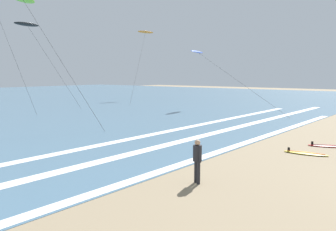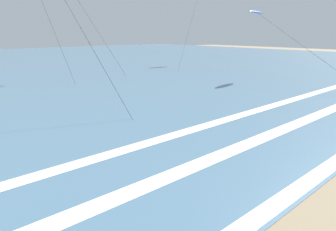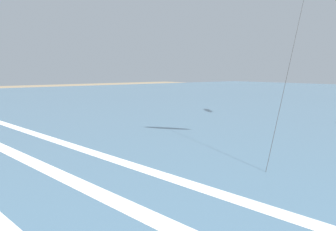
{
  "view_description": "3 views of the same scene",
  "coord_description": "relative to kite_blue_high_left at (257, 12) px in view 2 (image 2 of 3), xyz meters",
  "views": [
    {
      "loc": [
        -14.51,
        0.43,
        3.94
      ],
      "look_at": [
        -1.1,
        11.12,
        1.9
      ],
      "focal_mm": 37.96,
      "sensor_mm": 36.0,
      "label": 1
    },
    {
      "loc": [
        -7.24,
        5.94,
        4.51
      ],
      "look_at": [
        0.82,
        15.07,
        1.11
      ],
      "focal_mm": 32.0,
      "sensor_mm": 36.0,
      "label": 2
    },
    {
      "loc": [
        10.46,
        6.44,
        3.87
      ],
      "look_at": [
        0.59,
        14.62,
        2.36
      ],
      "focal_mm": 43.05,
      "sensor_mm": 36.0,
      "label": 3
    }
  ],
  "objects": [
    {
      "name": "kite_blue_high_left",
      "position": [
        0.0,
        0.0,
        0.0
      ],
      "size": [
        4.58,
        12.68,
        6.61
      ],
      "color": "blue",
      "rests_on": "ground"
    },
    {
      "name": "wave_foam_shoreline",
      "position": [
        -19.87,
        -13.83,
        -6.34
      ],
      "size": [
        41.0,
        0.55,
        0.01
      ],
      "primitive_type": "cube",
      "color": "white",
      "rests_on": "ocean_surface"
    },
    {
      "name": "wave_foam_mid_break",
      "position": [
        -18.55,
        -10.7,
        -6.34
      ],
      "size": [
        55.72,
        0.73,
        0.01
      ],
      "primitive_type": "cube",
      "color": "white",
      "rests_on": "ocean_surface"
    },
    {
      "name": "wave_foam_outer_break",
      "position": [
        -20.26,
        -7.86,
        -6.34
      ],
      "size": [
        50.63,
        0.67,
        0.01
      ],
      "primitive_type": "cube",
      "color": "white",
      "rests_on": "ocean_surface"
    }
  ]
}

